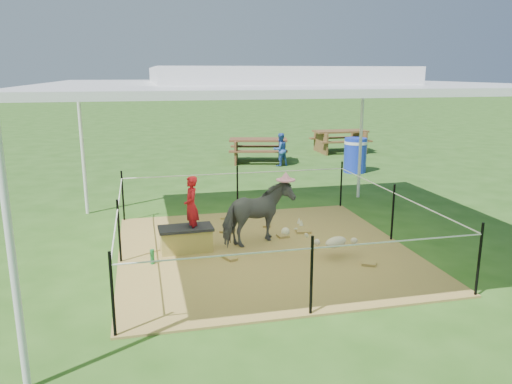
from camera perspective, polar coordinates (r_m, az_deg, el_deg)
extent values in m
plane|color=#2D5919|center=(8.15, 0.97, -6.79)|extent=(90.00, 90.00, 0.00)
cube|color=brown|center=(8.14, 0.97, -6.69)|extent=(4.60, 4.60, 0.03)
cylinder|color=silver|center=(10.58, -19.21, 4.47)|extent=(0.07, 0.07, 2.60)
cylinder|color=silver|center=(11.59, 11.87, 5.67)|extent=(0.07, 0.07, 2.60)
cylinder|color=silver|center=(4.80, -26.14, -6.52)|extent=(0.07, 0.07, 2.60)
cube|color=white|center=(7.64, 1.05, 12.11)|extent=(6.30, 6.30, 0.08)
cube|color=white|center=(7.64, 1.06, 13.24)|extent=(3.30, 3.30, 0.22)
cylinder|color=black|center=(9.94, -14.97, -0.48)|extent=(0.04, 0.04, 1.00)
cylinder|color=black|center=(10.11, -2.14, 0.21)|extent=(0.04, 0.04, 1.00)
cylinder|color=black|center=(10.75, 9.71, 0.84)|extent=(0.04, 0.04, 1.00)
cylinder|color=black|center=(7.77, -15.37, -4.41)|extent=(0.04, 0.04, 1.00)
cylinder|color=black|center=(8.79, 15.37, -2.33)|extent=(0.04, 0.04, 1.00)
cylinder|color=black|center=(5.67, -16.08, -11.30)|extent=(0.04, 0.04, 1.00)
cylinder|color=black|center=(5.96, 6.36, -9.57)|extent=(0.04, 0.04, 1.00)
cylinder|color=black|center=(7.00, 24.14, -7.14)|extent=(0.04, 0.04, 1.00)
cylinder|color=white|center=(10.03, -2.15, 2.15)|extent=(4.50, 0.02, 0.02)
cylinder|color=white|center=(5.83, 6.45, -6.41)|extent=(4.50, 0.02, 0.02)
cylinder|color=white|center=(8.70, 15.51, -0.11)|extent=(0.02, 4.50, 0.02)
cylinder|color=white|center=(7.67, -15.53, -1.92)|extent=(0.02, 4.50, 0.02)
cube|color=#A2893B|center=(8.11, -7.99, -5.47)|extent=(0.82, 0.43, 0.36)
cube|color=black|center=(8.04, -8.04, -4.12)|extent=(0.87, 0.48, 0.04)
imported|color=red|center=(7.93, -7.43, -0.91)|extent=(0.24, 0.36, 0.96)
cylinder|color=#186E2E|center=(7.68, -11.77, -7.25)|extent=(0.06, 0.06, 0.22)
imported|color=#444549|center=(8.24, 0.21, -2.54)|extent=(1.35, 1.01, 1.03)
cylinder|color=pink|center=(8.10, 0.21, 1.48)|extent=(0.32, 0.32, 0.15)
cylinder|color=#1932BC|center=(14.69, 11.27, 4.14)|extent=(0.83, 0.83, 0.99)
cube|color=brown|center=(16.04, 0.25, 4.76)|extent=(2.08, 1.70, 0.76)
cube|color=brown|center=(18.35, 9.58, 5.74)|extent=(1.89, 1.37, 0.79)
imported|color=#315BB7|center=(15.40, 2.78, 4.86)|extent=(0.60, 0.53, 1.02)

